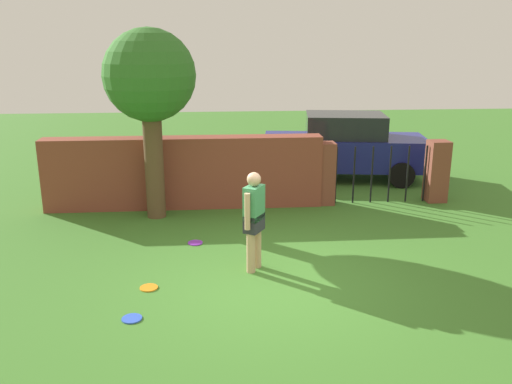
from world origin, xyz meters
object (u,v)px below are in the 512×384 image
tree (150,80)px  person (254,217)px  frisbee_orange (149,288)px  car (344,146)px  frisbee_blue (132,319)px  frisbee_purple (195,243)px

tree → person: (1.83, -2.84, -1.92)m
tree → frisbee_orange: bearing=-86.5°
tree → frisbee_orange: 4.41m
person → car: size_ratio=0.37×
person → tree: bearing=63.7°
frisbee_blue → person: bearing=40.1°
tree → car: tree is taller
car → frisbee_orange: car is taller
person → frisbee_purple: person is taller
person → frisbee_blue: size_ratio=6.00×
frisbee_blue → frisbee_orange: 0.92m
frisbee_blue → car: bearing=57.4°
frisbee_orange → frisbee_blue: bearing=-97.7°
person → frisbee_orange: size_ratio=6.00×
person → frisbee_purple: bearing=69.6°
frisbee_blue → frisbee_orange: same height
frisbee_orange → car: bearing=54.5°
person → frisbee_orange: 1.93m
frisbee_purple → frisbee_orange: bearing=-109.7°
tree → frisbee_orange: size_ratio=14.16×
car → frisbee_purple: bearing=-122.5°
car → frisbee_purple: 5.91m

